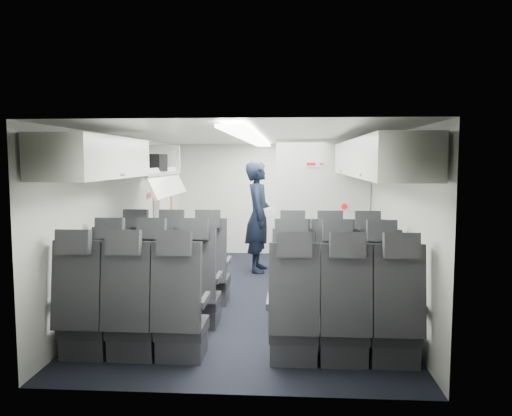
# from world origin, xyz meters

# --- Properties ---
(cabin_shell) EXTENTS (3.41, 6.01, 2.16)m
(cabin_shell) POSITION_xyz_m (0.00, 0.00, 1.12)
(cabin_shell) COLOR black
(cabin_shell) RESTS_ON ground
(seat_row_front) EXTENTS (3.33, 0.56, 1.24)m
(seat_row_front) POSITION_xyz_m (-0.00, -0.53, 0.40)
(seat_row_front) COLOR #232326
(seat_row_front) RESTS_ON cabin_shell
(seat_row_mid) EXTENTS (3.33, 0.56, 1.24)m
(seat_row_mid) POSITION_xyz_m (-0.00, -1.43, 0.40)
(seat_row_mid) COLOR #232326
(seat_row_mid) RESTS_ON cabin_shell
(seat_row_rear) EXTENTS (3.33, 0.56, 1.24)m
(seat_row_rear) POSITION_xyz_m (-0.00, -2.33, 0.40)
(seat_row_rear) COLOR #232326
(seat_row_rear) RESTS_ON cabin_shell
(overhead_bin_left_rear) EXTENTS (0.53, 1.80, 0.40)m
(overhead_bin_left_rear) POSITION_xyz_m (-1.40, -2.00, 1.86)
(overhead_bin_left_rear) COLOR white
(overhead_bin_left_rear) RESTS_ON cabin_shell
(overhead_bin_left_front_open) EXTENTS (0.64, 1.70, 0.72)m
(overhead_bin_left_front_open) POSITION_xyz_m (-1.44, -0.25, 1.74)
(overhead_bin_left_front_open) COLOR #9E9E93
(overhead_bin_left_front_open) RESTS_ON cabin_shell
(overhead_bin_right_rear) EXTENTS (0.53, 1.80, 0.40)m
(overhead_bin_right_rear) POSITION_xyz_m (1.40, -2.00, 1.86)
(overhead_bin_right_rear) COLOR white
(overhead_bin_right_rear) RESTS_ON cabin_shell
(overhead_bin_right_front) EXTENTS (0.53, 1.70, 0.40)m
(overhead_bin_right_front) POSITION_xyz_m (1.40, -0.25, 1.86)
(overhead_bin_right_front) COLOR white
(overhead_bin_right_front) RESTS_ON cabin_shell
(bulkhead_partition) EXTENTS (1.40, 0.15, 2.13)m
(bulkhead_partition) POSITION_xyz_m (0.98, 0.80, 1.08)
(bulkhead_partition) COLOR silver
(bulkhead_partition) RESTS_ON cabin_shell
(galley_unit) EXTENTS (0.85, 0.52, 1.90)m
(galley_unit) POSITION_xyz_m (0.95, 2.72, 0.95)
(galley_unit) COLOR #939399
(galley_unit) RESTS_ON cabin_shell
(boarding_door) EXTENTS (0.12, 1.27, 1.86)m
(boarding_door) POSITION_xyz_m (-1.64, 1.55, 0.95)
(boarding_door) COLOR silver
(boarding_door) RESTS_ON cabin_shell
(flight_attendant) EXTENTS (0.45, 0.67, 1.82)m
(flight_attendant) POSITION_xyz_m (-0.02, 1.42, 0.91)
(flight_attendant) COLOR black
(flight_attendant) RESTS_ON ground
(carry_on_bag) EXTENTS (0.42, 0.32, 0.23)m
(carry_on_bag) POSITION_xyz_m (-1.37, -0.22, 1.80)
(carry_on_bag) COLOR black
(carry_on_bag) RESTS_ON overhead_bin_left_front_open
(papers) EXTENTS (0.19, 0.09, 0.14)m
(papers) POSITION_xyz_m (0.17, 1.37, 1.01)
(papers) COLOR white
(papers) RESTS_ON flight_attendant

